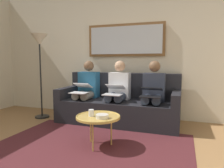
# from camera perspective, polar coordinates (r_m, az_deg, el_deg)

# --- Properties ---
(wall_rear) EXTENTS (6.00, 0.12, 2.60)m
(wall_rear) POSITION_cam_1_polar(r_m,az_deg,el_deg) (4.31, 3.96, 8.51)
(wall_rear) COLOR beige
(wall_rear) RESTS_ON ground_plane
(area_rug) EXTENTS (2.60, 1.80, 0.01)m
(area_rug) POSITION_cam_1_polar(r_m,az_deg,el_deg) (2.89, -5.78, -16.67)
(area_rug) COLOR #4C1E23
(area_rug) RESTS_ON ground_plane
(couch) EXTENTS (2.20, 0.90, 0.90)m
(couch) POSITION_cam_1_polar(r_m,az_deg,el_deg) (3.93, 2.00, -5.74)
(couch) COLOR black
(couch) RESTS_ON ground_plane
(framed_mirror) EXTENTS (1.56, 0.05, 0.65)m
(framed_mirror) POSITION_cam_1_polar(r_m,az_deg,el_deg) (4.24, 3.65, 11.94)
(framed_mirror) COLOR brown
(coffee_table) EXTENTS (0.59, 0.59, 0.42)m
(coffee_table) POSITION_cam_1_polar(r_m,az_deg,el_deg) (2.77, -3.82, -9.07)
(coffee_table) COLOR tan
(coffee_table) RESTS_ON ground_plane
(cup) EXTENTS (0.07, 0.07, 0.09)m
(cup) POSITION_cam_1_polar(r_m,az_deg,el_deg) (2.76, -5.70, -7.91)
(cup) COLOR silver
(cup) RESTS_ON coffee_table
(bowl) EXTENTS (0.16, 0.16, 0.05)m
(bowl) POSITION_cam_1_polar(r_m,az_deg,el_deg) (2.66, -2.71, -8.86)
(bowl) COLOR beige
(bowl) RESTS_ON coffee_table
(person_left) EXTENTS (0.38, 0.58, 1.14)m
(person_left) POSITION_cam_1_polar(r_m,az_deg,el_deg) (3.68, 11.28, -1.99)
(person_left) COLOR #2D3342
(person_left) RESTS_ON couch
(laptop_black) EXTENTS (0.33, 0.35, 0.15)m
(laptop_black) POSITION_cam_1_polar(r_m,az_deg,el_deg) (3.44, 10.73, -2.23)
(laptop_black) COLOR black
(person_middle) EXTENTS (0.38, 0.58, 1.14)m
(person_middle) POSITION_cam_1_polar(r_m,az_deg,el_deg) (3.82, 1.72, -1.57)
(person_middle) COLOR silver
(person_middle) RESTS_ON couch
(laptop_silver) EXTENTS (0.32, 0.40, 0.17)m
(laptop_silver) POSITION_cam_1_polar(r_m,az_deg,el_deg) (3.60, 0.64, -1.68)
(laptop_silver) COLOR silver
(person_right) EXTENTS (0.38, 0.58, 1.14)m
(person_right) POSITION_cam_1_polar(r_m,az_deg,el_deg) (4.05, -6.95, -1.16)
(person_right) COLOR #235B84
(person_right) RESTS_ON couch
(laptop_white) EXTENTS (0.30, 0.40, 0.17)m
(laptop_white) POSITION_cam_1_polar(r_m,az_deg,el_deg) (3.85, -8.44, -1.24)
(laptop_white) COLOR white
(standing_lamp) EXTENTS (0.32, 0.32, 1.66)m
(standing_lamp) POSITION_cam_1_polar(r_m,az_deg,el_deg) (4.34, -19.26, 9.11)
(standing_lamp) COLOR black
(standing_lamp) RESTS_ON ground_plane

